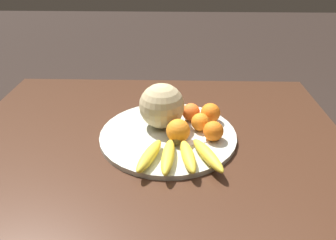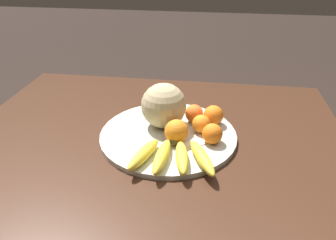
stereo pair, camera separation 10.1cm
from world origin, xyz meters
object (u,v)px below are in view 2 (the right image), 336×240
orange_back_left (213,115)px  produce_tag (196,143)px  melon (164,106)px  fruit_bowl (168,136)px  banana_bunch (172,156)px  kitchen_table (154,163)px  orange_front_right (212,134)px  orange_front_left (201,124)px  orange_mid_center (194,113)px  orange_back_right (176,131)px

orange_back_left → produce_tag: orange_back_left is taller
melon → produce_tag: 0.16m
produce_tag → melon: bearing=116.1°
fruit_bowl → banana_bunch: (0.03, -0.14, 0.03)m
kitchen_table → orange_front_right: orange_front_right is taller
produce_tag → fruit_bowl: bearing=130.5°
banana_bunch → produce_tag: bearing=145.8°
fruit_bowl → orange_front_left: (0.10, 0.03, 0.04)m
orange_back_left → produce_tag: (-0.05, -0.13, -0.03)m
melon → orange_mid_center: bearing=23.3°
melon → banana_bunch: size_ratio=0.57×
orange_front_right → orange_mid_center: bearing=117.3°
banana_bunch → kitchen_table: bearing=-154.7°
fruit_bowl → kitchen_table: bearing=174.2°
fruit_bowl → orange_front_right: bearing=-12.5°
melon → orange_mid_center: size_ratio=2.43×
orange_mid_center → orange_back_right: bearing=-107.9°
fruit_bowl → orange_back_right: (0.03, -0.04, 0.04)m
fruit_bowl → orange_front_left: bearing=15.1°
kitchen_table → melon: bearing=60.8°
orange_back_right → orange_front_right: bearing=5.9°
orange_front_right → orange_mid_center: orange_front_right is taller
orange_front_right → orange_back_left: size_ratio=0.94×
banana_bunch → orange_back_right: 0.10m
banana_bunch → orange_back_left: bearing=151.8°
kitchen_table → orange_front_left: size_ratio=21.33×
orange_front_left → orange_mid_center: orange_mid_center is taller
orange_back_right → orange_mid_center: bearing=72.1°
banana_bunch → orange_back_right: size_ratio=3.51×
banana_bunch → produce_tag: size_ratio=2.89×
fruit_bowl → orange_back_left: bearing=30.6°
banana_bunch → orange_back_left: (0.11, 0.23, 0.01)m
melon → orange_front_left: bearing=-10.8°
orange_front_left → orange_back_right: 0.10m
fruit_bowl → melon: 0.10m
orange_front_left → produce_tag: 0.08m
fruit_bowl → melon: bearing=112.7°
banana_bunch → melon: bearing=-167.5°
orange_back_left → orange_back_right: 0.16m
orange_back_right → orange_front_left: bearing=44.4°
kitchen_table → orange_back_right: orange_back_right is taller
orange_mid_center → orange_front_left: bearing=-67.2°
fruit_bowl → orange_back_left: (0.14, 0.08, 0.04)m
fruit_bowl → melon: size_ratio=2.97×
melon → orange_front_right: (0.16, -0.08, -0.04)m
melon → orange_front_right: 0.18m
banana_bunch → orange_mid_center: (0.04, 0.24, 0.01)m
produce_tag → orange_front_right: bearing=-7.4°
kitchen_table → banana_bunch: (0.08, -0.15, 0.14)m
banana_bunch → orange_mid_center: size_ratio=4.25×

